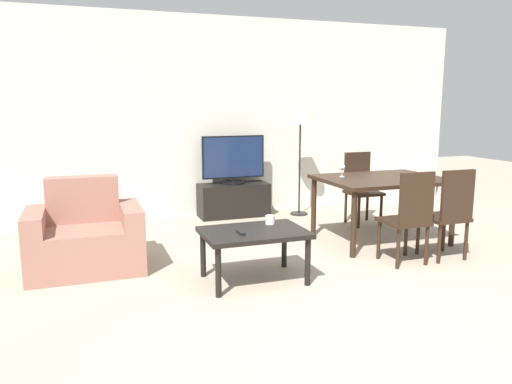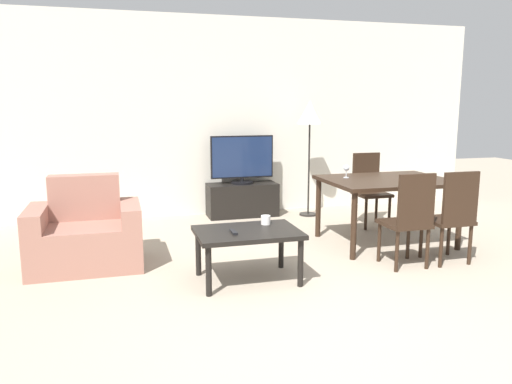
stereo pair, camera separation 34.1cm
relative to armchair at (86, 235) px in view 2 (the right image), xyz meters
name	(u,v)px [view 2 (the right image)]	position (x,y,z in m)	size (l,w,h in m)	color
ground_plane	(351,336)	(1.78, -2.03, -0.30)	(18.00, 18.00, 0.00)	tan
wall_back	(224,117)	(1.78, 1.95, 1.05)	(7.56, 0.06, 2.70)	silver
armchair	(86,235)	(0.00, 0.00, 0.00)	(1.03, 0.73, 0.85)	#9E6B5B
tv_stand	(242,200)	(1.97, 1.68, -0.07)	(0.96, 0.40, 0.45)	black
tv	(242,160)	(1.97, 1.68, 0.48)	(0.87, 0.30, 0.66)	black
coffee_table	(247,236)	(1.38, -0.81, 0.10)	(0.90, 0.63, 0.46)	black
dining_table	(387,186)	(3.17, -0.06, 0.35)	(1.35, 1.03, 0.72)	black
dining_chair_near	(409,217)	(2.93, -0.89, 0.20)	(0.40, 0.40, 0.92)	black
dining_chair_far	(369,186)	(3.41, 0.77, 0.20)	(0.40, 0.40, 0.92)	black
dining_chair_near_right	(452,214)	(3.41, -0.89, 0.20)	(0.40, 0.40, 0.92)	black
floor_lamp	(310,117)	(2.86, 1.47, 1.05)	(0.34, 0.34, 1.57)	black
remote_primary	(234,232)	(1.25, -0.87, 0.17)	(0.04, 0.15, 0.02)	black
cup_white_near	(266,220)	(1.60, -0.65, 0.20)	(0.09, 0.09, 0.08)	white
wine_glass_left	(346,169)	(2.77, 0.13, 0.53)	(0.07, 0.07, 0.15)	silver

